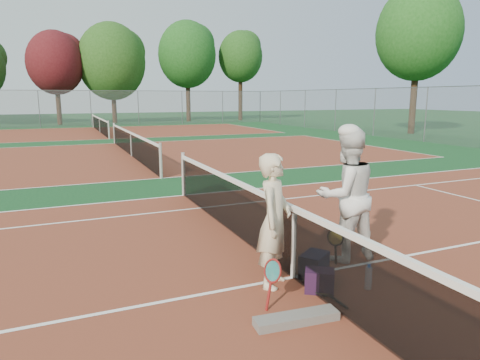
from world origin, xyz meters
name	(u,v)px	position (x,y,z in m)	size (l,w,h in m)	color
ground	(293,278)	(0.00, 0.00, 0.00)	(130.00, 130.00, 0.00)	#103B1A
court_main	(293,277)	(0.00, 0.00, 0.00)	(23.77, 10.97, 0.01)	brown
court_far_a	(132,156)	(0.00, 13.50, 0.00)	(23.77, 10.97, 0.01)	brown
court_far_b	(100,132)	(0.00, 27.00, 0.00)	(23.77, 10.97, 0.01)	brown
net_main	(294,243)	(0.00, 0.00, 0.51)	(0.10, 10.98, 1.02)	black
net_far_a	(131,144)	(0.00, 13.50, 0.51)	(0.10, 10.98, 1.02)	black
net_far_b	(100,125)	(0.00, 27.00, 0.51)	(0.10, 10.98, 1.02)	black
fence_back	(91,108)	(0.00, 34.00, 1.50)	(32.00, 0.06, 3.00)	slate
player_a	(274,221)	(-0.35, -0.08, 0.88)	(0.64, 0.42, 1.77)	beige
player_b	(346,195)	(1.08, 0.32, 1.01)	(0.98, 0.76, 2.02)	white
racket_red	(272,284)	(-0.66, -0.64, 0.29)	(0.18, 0.27, 0.59)	maroon
racket_black_held	(335,248)	(0.75, 0.08, 0.29)	(0.21, 0.27, 0.58)	black
racket_spare	(323,291)	(0.10, -0.58, 0.03)	(0.60, 0.27, 0.06)	black
sports_bag_navy	(314,265)	(0.29, -0.08, 0.17)	(0.42, 0.29, 0.34)	black
sports_bag_purple	(319,281)	(0.09, -0.52, 0.15)	(0.37, 0.25, 0.30)	black
net_cover_canvas	(297,319)	(-0.58, -1.07, 0.05)	(0.97, 0.22, 0.10)	#605C57
water_bottle	(368,278)	(0.72, -0.70, 0.15)	(0.09, 0.09, 0.30)	silver
tree_back_maroon	(55,63)	(-2.48, 37.39, 5.41)	(4.86, 4.86, 8.23)	#382314
tree_back_3	(112,62)	(2.37, 37.61, 5.69)	(6.18, 6.18, 9.25)	#382314
tree_back_4	(187,55)	(9.70, 37.73, 6.59)	(5.72, 5.72, 9.90)	#382314
tree_back_5	(240,57)	(15.47, 37.72, 6.57)	(4.61, 4.61, 9.26)	#382314
tree_right_1	(418,33)	(19.48, 17.51, 6.60)	(5.44, 5.44, 9.76)	#382314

